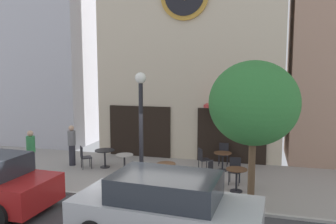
{
  "coord_description": "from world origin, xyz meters",
  "views": [
    {
      "loc": [
        2.87,
        -9.03,
        3.88
      ],
      "look_at": [
        -0.39,
        2.61,
        2.4
      ],
      "focal_mm": 36.06,
      "sensor_mm": 36.0,
      "label": 1
    }
  ],
  "objects_px": {
    "pedestrian_green": "(31,152)",
    "cafe_table_near_door": "(124,161)",
    "pedestrian_grey": "(72,145)",
    "street_lamp": "(141,130)",
    "cafe_chair_curbside": "(164,176)",
    "cafe_chair_outer": "(235,169)",
    "cafe_table_rightmost": "(166,170)",
    "cafe_chair_by_entrance": "(202,158)",
    "cafe_table_near_curb": "(223,158)",
    "cafe_table_center_left": "(237,176)",
    "cafe_chair_under_awning": "(213,172)",
    "cafe_chair_mid_row": "(224,152)",
    "cafe_table_center_right": "(105,154)",
    "street_tree": "(254,104)",
    "cafe_chair_facing_wall": "(84,156)",
    "parked_car_silver": "(166,208)"
  },
  "relations": [
    {
      "from": "pedestrian_green",
      "to": "cafe_table_near_door",
      "type": "bearing_deg",
      "value": 14.23
    },
    {
      "from": "cafe_table_near_door",
      "to": "pedestrian_grey",
      "type": "bearing_deg",
      "value": 166.74
    },
    {
      "from": "street_lamp",
      "to": "pedestrian_green",
      "type": "distance_m",
      "value": 4.67
    },
    {
      "from": "pedestrian_grey",
      "to": "cafe_chair_curbside",
      "type": "bearing_deg",
      "value": -23.69
    },
    {
      "from": "cafe_chair_outer",
      "to": "pedestrian_green",
      "type": "height_order",
      "value": "pedestrian_green"
    },
    {
      "from": "cafe_table_rightmost",
      "to": "cafe_chair_by_entrance",
      "type": "relative_size",
      "value": 0.81
    },
    {
      "from": "cafe_table_near_curb",
      "to": "cafe_table_center_left",
      "type": "xyz_separation_m",
      "value": [
        0.7,
        -2.2,
        0.02
      ]
    },
    {
      "from": "cafe_table_center_left",
      "to": "cafe_chair_under_awning",
      "type": "xyz_separation_m",
      "value": [
        -0.78,
        0.18,
        0.01
      ]
    },
    {
      "from": "cafe_table_rightmost",
      "to": "cafe_table_center_left",
      "type": "bearing_deg",
      "value": -1.93
    },
    {
      "from": "cafe_chair_mid_row",
      "to": "cafe_table_near_door",
      "type": "bearing_deg",
      "value": -145.58
    },
    {
      "from": "cafe_table_center_right",
      "to": "cafe_chair_curbside",
      "type": "bearing_deg",
      "value": -33.83
    },
    {
      "from": "cafe_table_near_curb",
      "to": "cafe_chair_curbside",
      "type": "relative_size",
      "value": 0.8
    },
    {
      "from": "street_tree",
      "to": "pedestrian_grey",
      "type": "relative_size",
      "value": 2.5
    },
    {
      "from": "cafe_chair_by_entrance",
      "to": "cafe_table_near_door",
      "type": "bearing_deg",
      "value": -155.47
    },
    {
      "from": "cafe_table_center_right",
      "to": "cafe_chair_facing_wall",
      "type": "xyz_separation_m",
      "value": [
        -0.72,
        -0.38,
        -0.0
      ]
    },
    {
      "from": "cafe_chair_under_awning",
      "to": "parked_car_silver",
      "type": "xyz_separation_m",
      "value": [
        -0.56,
        -3.8,
        0.23
      ]
    },
    {
      "from": "cafe_chair_mid_row",
      "to": "pedestrian_grey",
      "type": "bearing_deg",
      "value": -163.86
    },
    {
      "from": "street_tree",
      "to": "cafe_table_near_curb",
      "type": "relative_size",
      "value": 5.81
    },
    {
      "from": "cafe_chair_outer",
      "to": "parked_car_silver",
      "type": "xyz_separation_m",
      "value": [
        -1.22,
        -4.4,
        0.23
      ]
    },
    {
      "from": "cafe_table_center_right",
      "to": "cafe_table_center_left",
      "type": "xyz_separation_m",
      "value": [
        5.33,
        -1.38,
        -0.01
      ]
    },
    {
      "from": "cafe_table_center_left",
      "to": "parked_car_silver",
      "type": "height_order",
      "value": "parked_car_silver"
    },
    {
      "from": "cafe_table_near_curb",
      "to": "cafe_chair_by_entrance",
      "type": "relative_size",
      "value": 0.8
    },
    {
      "from": "cafe_chair_outer",
      "to": "cafe_table_near_curb",
      "type": "bearing_deg",
      "value": 112.28
    },
    {
      "from": "cafe_table_center_left",
      "to": "cafe_chair_by_entrance",
      "type": "xyz_separation_m",
      "value": [
        -1.45,
        1.93,
        0.01
      ]
    },
    {
      "from": "cafe_table_rightmost",
      "to": "pedestrian_grey",
      "type": "height_order",
      "value": "pedestrian_grey"
    },
    {
      "from": "cafe_chair_outer",
      "to": "cafe_table_rightmost",
      "type": "bearing_deg",
      "value": -162.58
    },
    {
      "from": "street_tree",
      "to": "cafe_table_center_left",
      "type": "height_order",
      "value": "street_tree"
    },
    {
      "from": "cafe_table_center_right",
      "to": "cafe_table_near_curb",
      "type": "xyz_separation_m",
      "value": [
        4.64,
        0.83,
        -0.03
      ]
    },
    {
      "from": "cafe_table_rightmost",
      "to": "cafe_chair_outer",
      "type": "height_order",
      "value": "cafe_chair_outer"
    },
    {
      "from": "cafe_table_near_door",
      "to": "pedestrian_green",
      "type": "height_order",
      "value": "pedestrian_green"
    },
    {
      "from": "cafe_table_near_curb",
      "to": "cafe_chair_by_entrance",
      "type": "height_order",
      "value": "cafe_chair_by_entrance"
    },
    {
      "from": "pedestrian_grey",
      "to": "cafe_table_center_left",
      "type": "bearing_deg",
      "value": -10.81
    },
    {
      "from": "street_lamp",
      "to": "cafe_table_rightmost",
      "type": "bearing_deg",
      "value": 40.76
    },
    {
      "from": "cafe_chair_mid_row",
      "to": "cafe_chair_curbside",
      "type": "bearing_deg",
      "value": -111.82
    },
    {
      "from": "street_tree",
      "to": "cafe_chair_by_entrance",
      "type": "height_order",
      "value": "street_tree"
    },
    {
      "from": "street_lamp",
      "to": "cafe_table_near_door",
      "type": "relative_size",
      "value": 4.97
    },
    {
      "from": "cafe_table_near_door",
      "to": "parked_car_silver",
      "type": "distance_m",
      "value": 5.16
    },
    {
      "from": "street_lamp",
      "to": "street_tree",
      "type": "relative_size",
      "value": 0.92
    },
    {
      "from": "cafe_table_center_right",
      "to": "pedestrian_green",
      "type": "xyz_separation_m",
      "value": [
        -2.27,
        -1.56,
        0.33
      ]
    },
    {
      "from": "cafe_table_rightmost",
      "to": "cafe_table_near_curb",
      "type": "distance_m",
      "value": 2.71
    },
    {
      "from": "cafe_table_center_left",
      "to": "cafe_chair_curbside",
      "type": "relative_size",
      "value": 0.84
    },
    {
      "from": "pedestrian_green",
      "to": "cafe_chair_mid_row",
      "type": "bearing_deg",
      "value": 25.17
    },
    {
      "from": "pedestrian_green",
      "to": "pedestrian_grey",
      "type": "relative_size",
      "value": 1.0
    },
    {
      "from": "cafe_table_center_right",
      "to": "cafe_chair_mid_row",
      "type": "xyz_separation_m",
      "value": [
        4.58,
        1.66,
        -0.0
      ]
    },
    {
      "from": "cafe_table_near_door",
      "to": "cafe_table_rightmost",
      "type": "height_order",
      "value": "cafe_table_near_door"
    },
    {
      "from": "cafe_chair_mid_row",
      "to": "cafe_chair_outer",
      "type": "bearing_deg",
      "value": -74.18
    },
    {
      "from": "cafe_table_near_curb",
      "to": "street_lamp",
      "type": "bearing_deg",
      "value": -131.19
    },
    {
      "from": "cafe_chair_curbside",
      "to": "cafe_chair_under_awning",
      "type": "bearing_deg",
      "value": 30.78
    },
    {
      "from": "street_tree",
      "to": "cafe_chair_curbside",
      "type": "distance_m",
      "value": 3.7
    },
    {
      "from": "cafe_chair_mid_row",
      "to": "parked_car_silver",
      "type": "bearing_deg",
      "value": -95.0
    }
  ]
}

